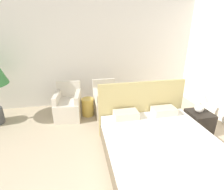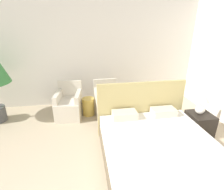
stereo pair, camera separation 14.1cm
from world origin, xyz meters
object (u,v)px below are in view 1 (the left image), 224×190
Objects in this scene: bed at (161,150)px; table_lamp at (201,99)px; armchair_near_window_right at (106,103)px; nightstand at (198,123)px; armchair_near_window_left at (68,107)px; side_table at (88,107)px.

table_lamp is (1.16, 0.71, 0.52)m from bed.
bed is 2.03m from armchair_near_window_right.
nightstand is 0.99× the size of table_lamp.
armchair_near_window_right is (0.97, 0.00, 0.00)m from armchair_near_window_left.
side_table is (-2.23, 1.25, -0.57)m from table_lamp.
table_lamp reaches higher than side_table.
nightstand is 0.55m from table_lamp.
nightstand is (1.78, -1.27, -0.04)m from armchair_near_window_right.
armchair_near_window_left is 1.74× the size of nightstand.
side_table is at bearing 150.45° from nightstand.
armchair_near_window_left is 1.00× the size of armchair_near_window_right.
bed is 2.49× the size of armchair_near_window_right.
armchair_near_window_left reaches higher than nightstand.
bed is at bearing -150.22° from nightstand.
armchair_near_window_left is (-1.56, 1.95, 0.02)m from bed.
armchair_near_window_right is at bearing 6.76° from armchair_near_window_left.
nightstand is at bearing -37.95° from armchair_near_window_right.
bed is 1.46m from table_lamp.
side_table is at bearing 150.69° from table_lamp.
armchair_near_window_right reaches higher than nightstand.
bed reaches higher than nightstand.
bed reaches higher than armchair_near_window_left.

